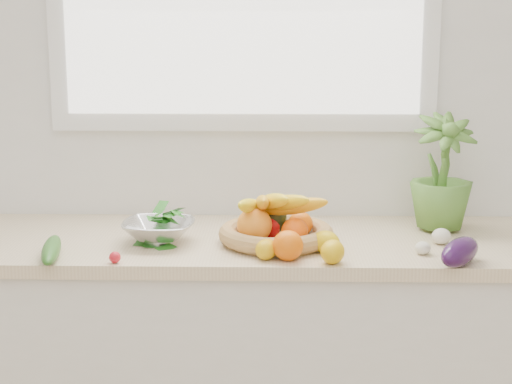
{
  "coord_description": "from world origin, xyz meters",
  "views": [
    {
      "loc": [
        0.1,
        -0.42,
        1.54
      ],
      "look_at": [
        0.05,
        1.93,
        1.05
      ],
      "focal_mm": 55.0,
      "sensor_mm": 36.0,
      "label": 1
    }
  ],
  "objects_px": {
    "eggplant": "(460,252)",
    "colander_with_spinach": "(159,224)",
    "fruit_basket": "(275,227)",
    "cucumber": "(51,250)",
    "potted_herb": "(442,171)",
    "apple": "(268,228)"
  },
  "relations": [
    {
      "from": "eggplant",
      "to": "colander_with_spinach",
      "type": "distance_m",
      "value": 0.89
    },
    {
      "from": "eggplant",
      "to": "cucumber",
      "type": "distance_m",
      "value": 1.15
    },
    {
      "from": "cucumber",
      "to": "potted_herb",
      "type": "height_order",
      "value": "potted_herb"
    },
    {
      "from": "fruit_basket",
      "to": "colander_with_spinach",
      "type": "height_order",
      "value": "fruit_basket"
    },
    {
      "from": "cucumber",
      "to": "fruit_basket",
      "type": "distance_m",
      "value": 0.66
    },
    {
      "from": "eggplant",
      "to": "cucumber",
      "type": "height_order",
      "value": "eggplant"
    },
    {
      "from": "apple",
      "to": "fruit_basket",
      "type": "distance_m",
      "value": 0.05
    },
    {
      "from": "cucumber",
      "to": "fruit_basket",
      "type": "bearing_deg",
      "value": 15.14
    },
    {
      "from": "apple",
      "to": "potted_herb",
      "type": "xyz_separation_m",
      "value": [
        0.56,
        0.13,
        0.16
      ]
    },
    {
      "from": "fruit_basket",
      "to": "colander_with_spinach",
      "type": "distance_m",
      "value": 0.35
    },
    {
      "from": "potted_herb",
      "to": "colander_with_spinach",
      "type": "bearing_deg",
      "value": -168.51
    },
    {
      "from": "eggplant",
      "to": "fruit_basket",
      "type": "xyz_separation_m",
      "value": [
        -0.51,
        0.21,
        0.01
      ]
    },
    {
      "from": "apple",
      "to": "eggplant",
      "type": "bearing_deg",
      "value": -25.99
    },
    {
      "from": "eggplant",
      "to": "apple",
      "type": "bearing_deg",
      "value": 154.01
    },
    {
      "from": "potted_herb",
      "to": "apple",
      "type": "bearing_deg",
      "value": -166.79
    },
    {
      "from": "potted_herb",
      "to": "fruit_basket",
      "type": "distance_m",
      "value": 0.58
    },
    {
      "from": "eggplant",
      "to": "cucumber",
      "type": "relative_size",
      "value": 0.71
    },
    {
      "from": "eggplant",
      "to": "fruit_basket",
      "type": "height_order",
      "value": "fruit_basket"
    },
    {
      "from": "fruit_basket",
      "to": "colander_with_spinach",
      "type": "bearing_deg",
      "value": -179.08
    },
    {
      "from": "potted_herb",
      "to": "colander_with_spinach",
      "type": "xyz_separation_m",
      "value": [
        -0.89,
        -0.18,
        -0.14
      ]
    },
    {
      "from": "eggplant",
      "to": "colander_with_spinach",
      "type": "height_order",
      "value": "colander_with_spinach"
    },
    {
      "from": "potted_herb",
      "to": "colander_with_spinach",
      "type": "distance_m",
      "value": 0.92
    }
  ]
}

